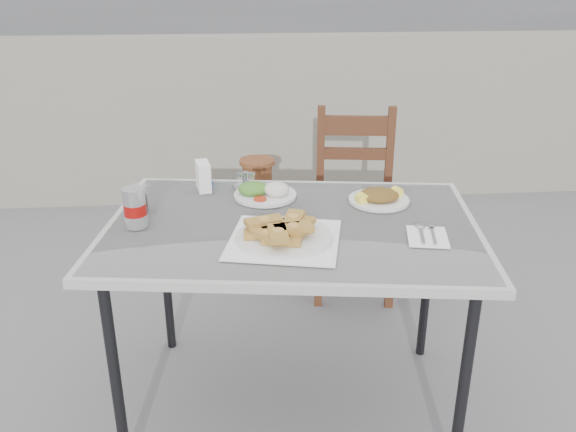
{
  "coord_description": "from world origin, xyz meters",
  "views": [
    {
      "loc": [
        -0.28,
        -1.93,
        1.71
      ],
      "look_at": [
        -0.11,
        0.14,
        0.82
      ],
      "focal_mm": 38.0,
      "sensor_mm": 36.0,
      "label": 1
    }
  ],
  "objects": [
    {
      "name": "cola_glass",
      "position": [
        -0.66,
        0.25,
        0.87
      ],
      "size": [
        0.07,
        0.07,
        0.1
      ],
      "color": "white",
      "rests_on": "cafe_table"
    },
    {
      "name": "terracotta_urn",
      "position": [
        -0.18,
        1.31,
        0.31
      ],
      "size": [
        0.38,
        0.38,
        0.67
      ],
      "color": "brown",
      "rests_on": "ground"
    },
    {
      "name": "condiment_caddy",
      "position": [
        -0.26,
        0.46,
        0.85
      ],
      "size": [
        0.12,
        0.1,
        0.07
      ],
      "rotation": [
        0.0,
        0.0,
        0.24
      ],
      "color": "#AFAEB5",
      "rests_on": "cafe_table"
    },
    {
      "name": "cutlery_napkin",
      "position": [
        0.36,
        -0.06,
        0.82
      ],
      "size": [
        0.17,
        0.2,
        0.01
      ],
      "rotation": [
        0.0,
        0.0,
        -0.2
      ],
      "color": "white",
      "rests_on": "cafe_table"
    },
    {
      "name": "soda_can",
      "position": [
        -0.65,
        0.1,
        0.89
      ],
      "size": [
        0.08,
        0.08,
        0.14
      ],
      "color": "silver",
      "rests_on": "cafe_table"
    },
    {
      "name": "ground",
      "position": [
        0.0,
        0.0,
        0.0
      ],
      "size": [
        80.0,
        80.0,
        0.0
      ],
      "primitive_type": "plane",
      "color": "slate",
      "rests_on": "ground"
    },
    {
      "name": "chair",
      "position": [
        0.33,
        1.05,
        0.51
      ],
      "size": [
        0.49,
        0.49,
        0.99
      ],
      "rotation": [
        0.0,
        0.0,
        -0.13
      ],
      "color": "#3D1B10",
      "rests_on": "ground"
    },
    {
      "name": "salad_chopped_plate",
      "position": [
        0.26,
        0.26,
        0.84
      ],
      "size": [
        0.24,
        0.24,
        0.05
      ],
      "color": "silver",
      "rests_on": "cafe_table"
    },
    {
      "name": "napkin_holder",
      "position": [
        -0.43,
        0.45,
        0.88
      ],
      "size": [
        0.08,
        0.11,
        0.12
      ],
      "rotation": [
        0.0,
        0.0,
        0.2
      ],
      "color": "white",
      "rests_on": "cafe_table"
    },
    {
      "name": "pide_plate",
      "position": [
        -0.14,
        -0.06,
        0.86
      ],
      "size": [
        0.44,
        0.44,
        0.08
      ],
      "rotation": [
        0.0,
        0.0,
        -0.21
      ],
      "color": "white",
      "rests_on": "cafe_table"
    },
    {
      "name": "cafe_table",
      "position": [
        -0.1,
        0.09,
        0.76
      ],
      "size": [
        1.46,
        1.08,
        0.82
      ],
      "rotation": [
        0.0,
        0.0,
        -0.13
      ],
      "color": "black",
      "rests_on": "ground"
    },
    {
      "name": "back_wall",
      "position": [
        0.0,
        2.5,
        0.6
      ],
      "size": [
        6.0,
        0.25,
        1.2
      ],
      "primitive_type": "cube",
      "color": "gray",
      "rests_on": "ground"
    },
    {
      "name": "salad_rice_plate",
      "position": [
        -0.18,
        0.35,
        0.84
      ],
      "size": [
        0.25,
        0.25,
        0.06
      ],
      "color": "silver",
      "rests_on": "cafe_table"
    }
  ]
}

